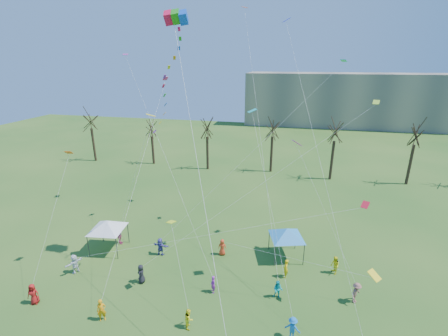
% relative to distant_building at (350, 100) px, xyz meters
% --- Properties ---
extents(ground, '(160.00, 160.00, 0.00)m').
position_rel_distant_building_xyz_m(ground, '(-22.00, -82.00, -7.50)').
color(ground, '#25561B').
rests_on(ground, ground).
extents(distant_building, '(60.00, 14.00, 15.00)m').
position_rel_distant_building_xyz_m(distant_building, '(0.00, 0.00, 0.00)').
color(distant_building, gray).
rests_on(distant_building, ground).
extents(bare_tree_row, '(70.99, 7.20, 10.46)m').
position_rel_distant_building_xyz_m(bare_tree_row, '(-17.04, -46.92, -0.47)').
color(bare_tree_row, black).
rests_on(bare_tree_row, ground).
extents(big_box_kite, '(4.70, 7.31, 23.85)m').
position_rel_distant_building_xyz_m(big_box_kite, '(-25.25, -74.78, 9.28)').
color(big_box_kite, '#E8103E').
rests_on(big_box_kite, ground).
extents(canopy_tent_white, '(4.44, 4.44, 3.35)m').
position_rel_distant_building_xyz_m(canopy_tent_white, '(-33.38, -73.73, -4.66)').
color(canopy_tent_white, '#3F3F44').
rests_on(canopy_tent_white, ground).
extents(canopy_tent_blue, '(4.09, 4.09, 3.20)m').
position_rel_distant_building_xyz_m(canopy_tent_blue, '(-15.66, -71.08, -4.79)').
color(canopy_tent_blue, '#3F3F44').
rests_on(canopy_tent_blue, ground).
extents(festival_crowd, '(26.27, 10.76, 1.85)m').
position_rel_distant_building_xyz_m(festival_crowd, '(-22.46, -77.03, -6.62)').
color(festival_crowd, '#B01616').
rests_on(festival_crowd, ground).
extents(small_kites_aloft, '(27.85, 20.73, 34.29)m').
position_rel_distant_building_xyz_m(small_kites_aloft, '(-20.94, -71.40, 5.55)').
color(small_kites_aloft, '#E54B0C').
rests_on(small_kites_aloft, ground).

